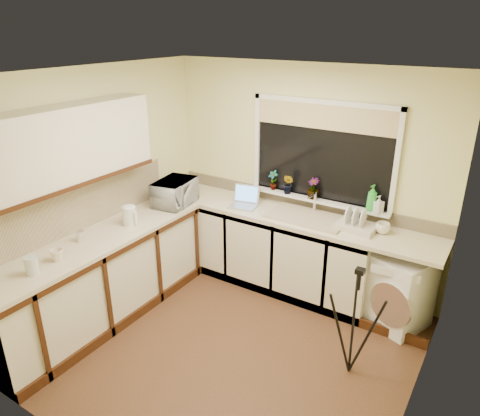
# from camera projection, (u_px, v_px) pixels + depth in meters

# --- Properties ---
(floor) EXTENTS (3.20, 3.20, 0.00)m
(floor) POSITION_uv_depth(u_px,v_px,m) (229.00, 344.00, 4.24)
(floor) COLOR brown
(floor) RESTS_ON ground
(ceiling) EXTENTS (3.20, 3.20, 0.00)m
(ceiling) POSITION_uv_depth(u_px,v_px,m) (226.00, 75.00, 3.31)
(ceiling) COLOR white
(ceiling) RESTS_ON ground
(wall_back) EXTENTS (3.20, 0.00, 3.20)m
(wall_back) POSITION_uv_depth(u_px,v_px,m) (303.00, 178.00, 4.95)
(wall_back) COLOR beige
(wall_back) RESTS_ON ground
(wall_front) EXTENTS (3.20, 0.00, 3.20)m
(wall_front) POSITION_uv_depth(u_px,v_px,m) (84.00, 318.00, 2.61)
(wall_front) COLOR beige
(wall_front) RESTS_ON ground
(wall_left) EXTENTS (0.00, 3.00, 3.00)m
(wall_left) POSITION_uv_depth(u_px,v_px,m) (97.00, 191.00, 4.57)
(wall_left) COLOR beige
(wall_left) RESTS_ON ground
(wall_right) EXTENTS (0.00, 3.00, 3.00)m
(wall_right) POSITION_uv_depth(u_px,v_px,m) (428.00, 280.00, 2.99)
(wall_right) COLOR beige
(wall_right) RESTS_ON ground
(base_cabinet_back) EXTENTS (2.55, 0.60, 0.86)m
(base_cabinet_back) POSITION_uv_depth(u_px,v_px,m) (263.00, 246.00, 5.18)
(base_cabinet_back) COLOR silver
(base_cabinet_back) RESTS_ON floor
(base_cabinet_left) EXTENTS (0.54, 2.40, 0.86)m
(base_cabinet_left) POSITION_uv_depth(u_px,v_px,m) (104.00, 280.00, 4.49)
(base_cabinet_left) COLOR silver
(base_cabinet_left) RESTS_ON floor
(worktop_back) EXTENTS (3.20, 0.60, 0.04)m
(worktop_back) POSITION_uv_depth(u_px,v_px,m) (290.00, 216.00, 4.85)
(worktop_back) COLOR beige
(worktop_back) RESTS_ON base_cabinet_back
(worktop_left) EXTENTS (0.60, 2.40, 0.04)m
(worktop_left) POSITION_uv_depth(u_px,v_px,m) (98.00, 240.00, 4.32)
(worktop_left) COLOR beige
(worktop_left) RESTS_ON base_cabinet_left
(upper_cabinet) EXTENTS (0.28, 1.90, 0.70)m
(upper_cabinet) POSITION_uv_depth(u_px,v_px,m) (61.00, 148.00, 3.92)
(upper_cabinet) COLOR silver
(upper_cabinet) RESTS_ON wall_left
(splashback_left) EXTENTS (0.02, 2.40, 0.45)m
(splashback_left) POSITION_uv_depth(u_px,v_px,m) (75.00, 210.00, 4.37)
(splashback_left) COLOR beige
(splashback_left) RESTS_ON wall_left
(splashback_back) EXTENTS (3.20, 0.02, 0.14)m
(splashback_back) POSITION_uv_depth(u_px,v_px,m) (302.00, 200.00, 5.04)
(splashback_back) COLOR beige
(splashback_back) RESTS_ON wall_back
(window_glass) EXTENTS (1.50, 0.02, 1.00)m
(window_glass) POSITION_uv_depth(u_px,v_px,m) (322.00, 152.00, 4.71)
(window_glass) COLOR black
(window_glass) RESTS_ON wall_back
(window_blind) EXTENTS (1.50, 0.02, 0.25)m
(window_blind) POSITION_uv_depth(u_px,v_px,m) (324.00, 117.00, 4.55)
(window_blind) COLOR tan
(window_blind) RESTS_ON wall_back
(windowsill) EXTENTS (1.60, 0.14, 0.03)m
(windowsill) POSITION_uv_depth(u_px,v_px,m) (317.00, 200.00, 4.87)
(windowsill) COLOR white
(windowsill) RESTS_ON wall_back
(sink) EXTENTS (0.82, 0.46, 0.03)m
(sink) POSITION_uv_depth(u_px,v_px,m) (307.00, 217.00, 4.73)
(sink) COLOR tan
(sink) RESTS_ON worktop_back
(faucet) EXTENTS (0.03, 0.03, 0.24)m
(faucet) POSITION_uv_depth(u_px,v_px,m) (315.00, 202.00, 4.83)
(faucet) COLOR silver
(faucet) RESTS_ON worktop_back
(washing_machine) EXTENTS (0.68, 0.67, 0.76)m
(washing_machine) POSITION_uv_depth(u_px,v_px,m) (398.00, 289.00, 4.43)
(washing_machine) COLOR white
(washing_machine) RESTS_ON floor
(laptop) EXTENTS (0.34, 0.33, 0.22)m
(laptop) POSITION_uv_depth(u_px,v_px,m) (245.00, 200.00, 5.06)
(laptop) COLOR #A3A3AB
(laptop) RESTS_ON worktop_back
(kettle) EXTENTS (0.14, 0.14, 0.19)m
(kettle) POSITION_uv_depth(u_px,v_px,m) (129.00, 216.00, 4.56)
(kettle) COLOR white
(kettle) RESTS_ON worktop_left
(dish_rack) EXTENTS (0.40, 0.31, 0.06)m
(dish_rack) POSITION_uv_depth(u_px,v_px,m) (356.00, 227.00, 4.48)
(dish_rack) COLOR beige
(dish_rack) RESTS_ON worktop_back
(tripod) EXTENTS (0.57, 0.57, 1.02)m
(tripod) POSITION_uv_depth(u_px,v_px,m) (354.00, 322.00, 3.72)
(tripod) COLOR black
(tripod) RESTS_ON floor
(glass_jug) EXTENTS (0.11, 0.11, 0.15)m
(glass_jug) POSITION_uv_depth(u_px,v_px,m) (32.00, 266.00, 3.66)
(glass_jug) COLOR silver
(glass_jug) RESTS_ON worktop_left
(steel_jar) EXTENTS (0.08, 0.08, 0.10)m
(steel_jar) POSITION_uv_depth(u_px,v_px,m) (80.00, 236.00, 4.23)
(steel_jar) COLOR silver
(steel_jar) RESTS_ON worktop_left
(microwave) EXTENTS (0.43, 0.56, 0.28)m
(microwave) POSITION_uv_depth(u_px,v_px,m) (175.00, 192.00, 5.06)
(microwave) COLOR silver
(microwave) RESTS_ON worktop_left
(plant_a) EXTENTS (0.14, 0.11, 0.23)m
(plant_a) POSITION_uv_depth(u_px,v_px,m) (273.00, 180.00, 5.08)
(plant_a) COLOR #999999
(plant_a) RESTS_ON windowsill
(plant_b) EXTENTS (0.15, 0.14, 0.23)m
(plant_b) POSITION_uv_depth(u_px,v_px,m) (288.00, 184.00, 4.95)
(plant_b) COLOR #999999
(plant_b) RESTS_ON windowsill
(plant_c) EXTENTS (0.16, 0.16, 0.23)m
(plant_c) POSITION_uv_depth(u_px,v_px,m) (313.00, 188.00, 4.82)
(plant_c) COLOR #999999
(plant_c) RESTS_ON windowsill
(soap_bottle_green) EXTENTS (0.13, 0.13, 0.27)m
(soap_bottle_green) POSITION_uv_depth(u_px,v_px,m) (372.00, 198.00, 4.50)
(soap_bottle_green) COLOR green
(soap_bottle_green) RESTS_ON windowsill
(soap_bottle_clear) EXTENTS (0.11, 0.11, 0.18)m
(soap_bottle_clear) POSITION_uv_depth(u_px,v_px,m) (379.00, 204.00, 4.47)
(soap_bottle_clear) COLOR #999999
(soap_bottle_clear) RESTS_ON windowsill
(cup_back) EXTENTS (0.16, 0.16, 0.11)m
(cup_back) POSITION_uv_depth(u_px,v_px,m) (383.00, 228.00, 4.38)
(cup_back) COLOR white
(cup_back) RESTS_ON worktop_back
(cup_left) EXTENTS (0.12, 0.12, 0.10)m
(cup_left) POSITION_uv_depth(u_px,v_px,m) (57.00, 255.00, 3.88)
(cup_left) COLOR beige
(cup_left) RESTS_ON worktop_left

